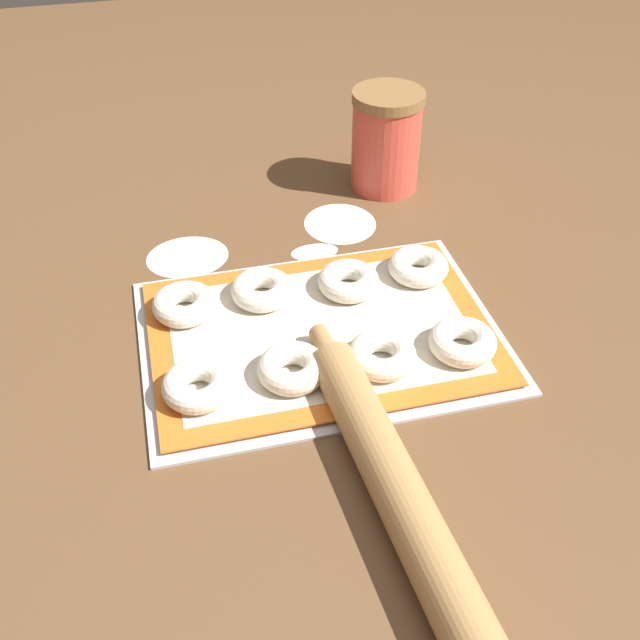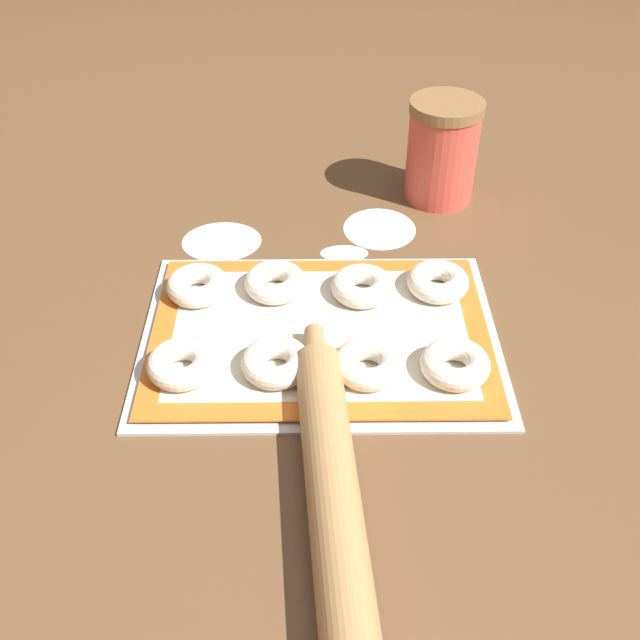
{
  "view_description": "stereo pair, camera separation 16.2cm",
  "coord_description": "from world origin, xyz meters",
  "px_view_note": "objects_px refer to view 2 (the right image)",
  "views": [
    {
      "loc": [
        -0.15,
        -0.67,
        0.61
      ],
      "look_at": [
        0.01,
        0.0,
        0.02
      ],
      "focal_mm": 42.0,
      "sensor_mm": 36.0,
      "label": 1
    },
    {
      "loc": [
        0.01,
        -0.69,
        0.61
      ],
      "look_at": [
        0.01,
        0.0,
        0.02
      ],
      "focal_mm": 42.0,
      "sensor_mm": 36.0,
      "label": 2
    }
  ],
  "objects_px": {
    "baking_tray": "(320,333)",
    "bagel_back_mid_right": "(362,286)",
    "bagel_front_mid_left": "(276,362)",
    "bagel_back_far_right": "(438,282)",
    "bagel_front_far_right": "(455,364)",
    "flour_canister": "(442,151)",
    "bagel_back_mid_left": "(275,282)",
    "bagel_back_far_left": "(197,285)",
    "rolling_pin": "(333,496)",
    "bagel_front_far_left": "(182,364)",
    "bagel_front_mid_right": "(368,364)"
  },
  "relations": [
    {
      "from": "bagel_back_far_left",
      "to": "bagel_back_mid_right",
      "type": "bearing_deg",
      "value": -0.89
    },
    {
      "from": "bagel_back_far_left",
      "to": "bagel_back_mid_right",
      "type": "relative_size",
      "value": 1.0
    },
    {
      "from": "bagel_back_far_left",
      "to": "bagel_back_far_right",
      "type": "relative_size",
      "value": 1.0
    },
    {
      "from": "baking_tray",
      "to": "flour_canister",
      "type": "xyz_separation_m",
      "value": [
        0.19,
        0.33,
        0.07
      ]
    },
    {
      "from": "bagel_back_mid_left",
      "to": "bagel_back_far_right",
      "type": "xyz_separation_m",
      "value": [
        0.21,
        -0.0,
        0.0
      ]
    },
    {
      "from": "bagel_front_far_right",
      "to": "bagel_back_mid_right",
      "type": "bearing_deg",
      "value": 123.83
    },
    {
      "from": "bagel_back_mid_right",
      "to": "bagel_back_far_right",
      "type": "distance_m",
      "value": 0.1
    },
    {
      "from": "flour_canister",
      "to": "bagel_front_far_left",
      "type": "bearing_deg",
      "value": -130.22
    },
    {
      "from": "bagel_front_mid_left",
      "to": "bagel_back_far_right",
      "type": "relative_size",
      "value": 1.0
    },
    {
      "from": "bagel_front_far_left",
      "to": "bagel_front_mid_right",
      "type": "relative_size",
      "value": 1.0
    },
    {
      "from": "bagel_front_mid_left",
      "to": "rolling_pin",
      "type": "xyz_separation_m",
      "value": [
        0.06,
        -0.19,
        0.0
      ]
    },
    {
      "from": "bagel_back_mid_left",
      "to": "bagel_back_far_left",
      "type": "bearing_deg",
      "value": -176.69
    },
    {
      "from": "bagel_front_far_left",
      "to": "rolling_pin",
      "type": "distance_m",
      "value": 0.25
    },
    {
      "from": "bagel_front_far_left",
      "to": "rolling_pin",
      "type": "relative_size",
      "value": 0.17
    },
    {
      "from": "flour_canister",
      "to": "rolling_pin",
      "type": "relative_size",
      "value": 0.33
    },
    {
      "from": "baking_tray",
      "to": "bagel_back_mid_right",
      "type": "distance_m",
      "value": 0.09
    },
    {
      "from": "bagel_back_mid_right",
      "to": "rolling_pin",
      "type": "xyz_separation_m",
      "value": [
        -0.04,
        -0.33,
        0.0
      ]
    },
    {
      "from": "bagel_back_far_left",
      "to": "rolling_pin",
      "type": "distance_m",
      "value": 0.37
    },
    {
      "from": "bagel_front_far_right",
      "to": "bagel_back_far_left",
      "type": "height_order",
      "value": "same"
    },
    {
      "from": "baking_tray",
      "to": "bagel_front_mid_left",
      "type": "distance_m",
      "value": 0.09
    },
    {
      "from": "bagel_back_mid_left",
      "to": "flour_canister",
      "type": "bearing_deg",
      "value": 46.25
    },
    {
      "from": "bagel_back_far_left",
      "to": "flour_canister",
      "type": "xyz_separation_m",
      "value": [
        0.34,
        0.26,
        0.05
      ]
    },
    {
      "from": "bagel_front_far_left",
      "to": "bagel_front_mid_left",
      "type": "xyz_separation_m",
      "value": [
        0.11,
        0.0,
        0.0
      ]
    },
    {
      "from": "bagel_back_far_right",
      "to": "bagel_back_mid_left",
      "type": "bearing_deg",
      "value": 179.82
    },
    {
      "from": "bagel_front_far_left",
      "to": "bagel_back_far_right",
      "type": "relative_size",
      "value": 1.0
    },
    {
      "from": "bagel_front_mid_left",
      "to": "bagel_front_far_right",
      "type": "bearing_deg",
      "value": -1.28
    },
    {
      "from": "flour_canister",
      "to": "baking_tray",
      "type": "bearing_deg",
      "value": -119.45
    },
    {
      "from": "bagel_front_far_right",
      "to": "flour_canister",
      "type": "height_order",
      "value": "flour_canister"
    },
    {
      "from": "baking_tray",
      "to": "flour_canister",
      "type": "relative_size",
      "value": 2.78
    },
    {
      "from": "bagel_front_mid_left",
      "to": "bagel_back_mid_right",
      "type": "xyz_separation_m",
      "value": [
        0.1,
        0.14,
        0.0
      ]
    },
    {
      "from": "bagel_front_mid_left",
      "to": "bagel_back_far_right",
      "type": "distance_m",
      "value": 0.25
    },
    {
      "from": "baking_tray",
      "to": "bagel_back_mid_right",
      "type": "relative_size",
      "value": 5.46
    },
    {
      "from": "bagel_front_mid_right",
      "to": "rolling_pin",
      "type": "bearing_deg",
      "value": -103.41
    },
    {
      "from": "baking_tray",
      "to": "bagel_back_far_left",
      "type": "distance_m",
      "value": 0.17
    },
    {
      "from": "bagel_front_far_right",
      "to": "bagel_back_mid_right",
      "type": "relative_size",
      "value": 1.0
    },
    {
      "from": "bagel_front_far_right",
      "to": "bagel_back_mid_left",
      "type": "relative_size",
      "value": 1.0
    },
    {
      "from": "bagel_front_mid_left",
      "to": "flour_canister",
      "type": "relative_size",
      "value": 0.51
    },
    {
      "from": "bagel_front_far_right",
      "to": "bagel_back_mid_left",
      "type": "height_order",
      "value": "same"
    },
    {
      "from": "rolling_pin",
      "to": "bagel_front_mid_left",
      "type": "bearing_deg",
      "value": 108.22
    },
    {
      "from": "bagel_front_far_right",
      "to": "bagel_back_far_left",
      "type": "bearing_deg",
      "value": 154.21
    },
    {
      "from": "bagel_back_far_left",
      "to": "bagel_back_far_right",
      "type": "height_order",
      "value": "same"
    },
    {
      "from": "flour_canister",
      "to": "rolling_pin",
      "type": "height_order",
      "value": "flour_canister"
    },
    {
      "from": "bagel_front_mid_right",
      "to": "bagel_front_far_right",
      "type": "height_order",
      "value": "same"
    },
    {
      "from": "baking_tray",
      "to": "bagel_back_far_right",
      "type": "bearing_deg",
      "value": 26.29
    },
    {
      "from": "bagel_front_mid_right",
      "to": "bagel_back_far_left",
      "type": "xyz_separation_m",
      "value": [
        -0.21,
        0.15,
        0.0
      ]
    },
    {
      "from": "bagel_back_mid_left",
      "to": "flour_canister",
      "type": "height_order",
      "value": "flour_canister"
    },
    {
      "from": "bagel_back_far_right",
      "to": "rolling_pin",
      "type": "distance_m",
      "value": 0.36
    },
    {
      "from": "bagel_back_far_left",
      "to": "bagel_back_mid_left",
      "type": "bearing_deg",
      "value": 3.31
    },
    {
      "from": "bagel_back_far_right",
      "to": "bagel_front_mid_right",
      "type": "bearing_deg",
      "value": -122.9
    },
    {
      "from": "bagel_front_far_left",
      "to": "bagel_front_far_right",
      "type": "distance_m",
      "value": 0.31
    }
  ]
}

